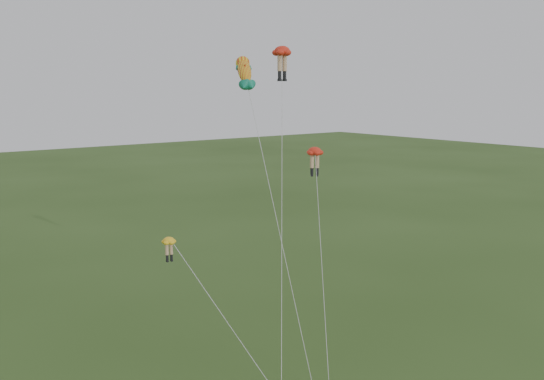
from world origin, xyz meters
TOP-DOWN VIEW (x-y plane):
  - legs_kite_red_high at (4.50, 7.39)m, footprint 7.26×8.84m
  - legs_kite_red_mid at (7.56, 7.46)m, footprint 7.53×9.75m
  - legs_kite_yellow at (-5.73, 3.35)m, footprint 3.87×7.98m
  - fish_kite at (0.59, 6.12)m, footprint 2.04×7.65m

SIDE VIEW (x-z plane):
  - legs_kite_yellow at x=-5.73m, z-range 3.68..13.08m
  - legs_kite_red_mid at x=7.56m, z-range 5.77..18.86m
  - fish_kite at x=0.59m, z-range 8.44..27.76m
  - legs_kite_red_high at x=4.50m, z-range 9.05..28.96m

